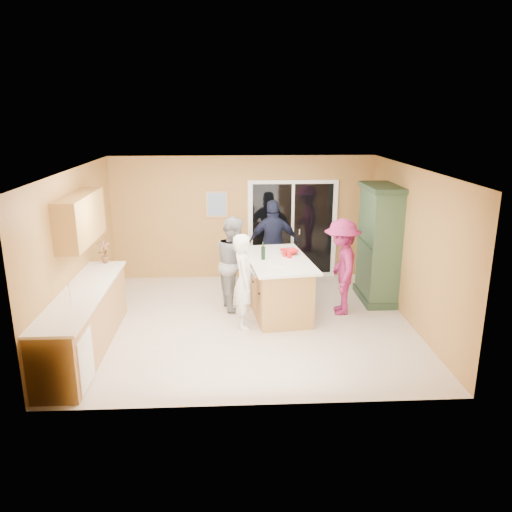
{
  "coord_description": "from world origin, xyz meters",
  "views": [
    {
      "loc": [
        -0.26,
        -7.86,
        3.45
      ],
      "look_at": [
        0.15,
        0.1,
        1.15
      ],
      "focal_mm": 35.0,
      "sensor_mm": 36.0,
      "label": 1
    }
  ],
  "objects_px": {
    "green_hutch": "(379,245)",
    "woman_magenta": "(341,267)",
    "kitchen_island": "(278,287)",
    "woman_white": "(244,281)",
    "woman_grey": "(234,263)",
    "woman_navy": "(273,244)"
  },
  "relations": [
    {
      "from": "woman_white",
      "to": "green_hutch",
      "type": "bearing_deg",
      "value": -65.36
    },
    {
      "from": "woman_white",
      "to": "woman_grey",
      "type": "height_order",
      "value": "woman_grey"
    },
    {
      "from": "green_hutch",
      "to": "woman_magenta",
      "type": "distance_m",
      "value": 1.05
    },
    {
      "from": "kitchen_island",
      "to": "woman_white",
      "type": "bearing_deg",
      "value": -143.28
    },
    {
      "from": "kitchen_island",
      "to": "woman_magenta",
      "type": "relative_size",
      "value": 1.18
    },
    {
      "from": "kitchen_island",
      "to": "woman_white",
      "type": "xyz_separation_m",
      "value": [
        -0.61,
        -0.58,
        0.32
      ]
    },
    {
      "from": "woman_white",
      "to": "woman_grey",
      "type": "bearing_deg",
      "value": 10.73
    },
    {
      "from": "green_hutch",
      "to": "woman_white",
      "type": "relative_size",
      "value": 1.38
    },
    {
      "from": "woman_white",
      "to": "woman_grey",
      "type": "xyz_separation_m",
      "value": [
        -0.15,
        0.89,
        0.05
      ]
    },
    {
      "from": "woman_white",
      "to": "woman_navy",
      "type": "distance_m",
      "value": 2.12
    },
    {
      "from": "woman_navy",
      "to": "woman_magenta",
      "type": "height_order",
      "value": "woman_navy"
    },
    {
      "from": "green_hutch",
      "to": "woman_magenta",
      "type": "bearing_deg",
      "value": -144.06
    },
    {
      "from": "woman_white",
      "to": "woman_magenta",
      "type": "bearing_deg",
      "value": -72.31
    },
    {
      "from": "woman_white",
      "to": "woman_magenta",
      "type": "distance_m",
      "value": 1.79
    },
    {
      "from": "woman_magenta",
      "to": "green_hutch",
      "type": "bearing_deg",
      "value": 131.86
    },
    {
      "from": "woman_white",
      "to": "woman_magenta",
      "type": "height_order",
      "value": "woman_magenta"
    },
    {
      "from": "green_hutch",
      "to": "woman_magenta",
      "type": "height_order",
      "value": "green_hutch"
    },
    {
      "from": "woman_magenta",
      "to": "woman_grey",
      "type": "bearing_deg",
      "value": -95.32
    },
    {
      "from": "green_hutch",
      "to": "woman_grey",
      "type": "relative_size",
      "value": 1.3
    },
    {
      "from": "woman_grey",
      "to": "woman_magenta",
      "type": "relative_size",
      "value": 0.99
    },
    {
      "from": "woman_white",
      "to": "woman_grey",
      "type": "relative_size",
      "value": 0.94
    },
    {
      "from": "kitchen_island",
      "to": "woman_grey",
      "type": "bearing_deg",
      "value": 151.18
    }
  ]
}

